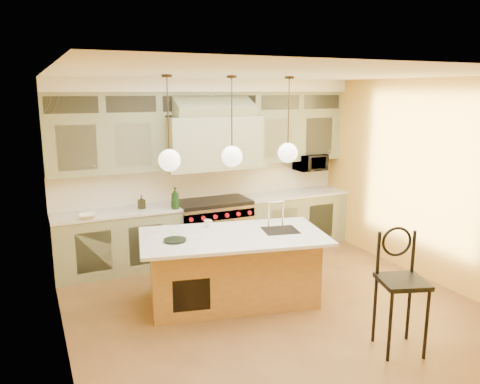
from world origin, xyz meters
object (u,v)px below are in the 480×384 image
counter_stool (401,282)px  microwave (310,162)px  range (213,228)px  kitchen_island (233,267)px

counter_stool → microwave: size_ratio=2.42×
range → kitchen_island: (-0.40, -1.70, -0.01)m
kitchen_island → microwave: bearing=49.6°
range → kitchen_island: 1.74m
kitchen_island → counter_stool: bearing=-46.2°
kitchen_island → counter_stool: 2.15m
counter_stool → kitchen_island: bearing=140.0°
kitchen_island → microwave: microwave is taller
counter_stool → microwave: bearing=89.6°
microwave → range: bearing=-176.9°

